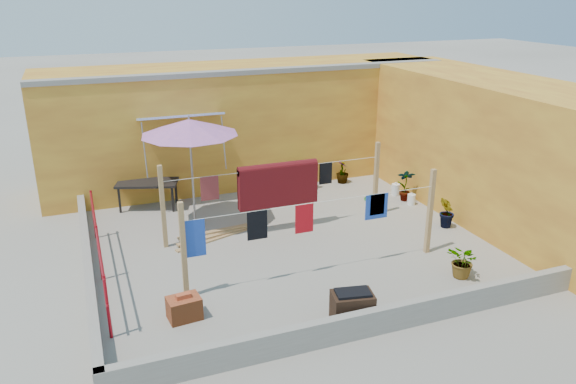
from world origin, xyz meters
The scene contains 21 objects.
ground centered at (0.00, 0.00, 0.00)m, with size 80.00×80.00×0.00m, color #9E998E.
wall_back centered at (0.50, 4.69, 1.61)m, with size 11.00×3.27×3.21m.
wall_right centered at (5.20, 0.00, 1.60)m, with size 2.40×9.00×3.20m, color gold.
parapet_front centered at (0.00, -3.58, 0.22)m, with size 8.30×0.16×0.44m, color gray.
parapet_left centered at (-4.08, 0.00, 0.22)m, with size 0.16×7.30×0.44m, color gray.
red_railing centered at (-3.85, -0.20, 0.72)m, with size 0.05×4.20×1.10m.
clothesline_rig centered at (0.00, 0.55, 1.03)m, with size 5.09×2.35×1.80m.
patio_umbrella centered at (-1.68, 1.69, 2.31)m, with size 2.45×2.45×2.57m.
outdoor_table centered at (-2.51, 3.20, 0.62)m, with size 1.61×1.14×0.68m.
brick_stack centered at (-2.67, -2.07, 0.20)m, with size 0.57×0.44×0.46m.
lumber_pile centered at (-1.43, 0.87, 0.06)m, with size 1.90×0.75×0.12m.
brazier centered at (-0.15, -3.20, 0.29)m, with size 0.73×0.56×0.60m.
white_basin centered at (1.04, -3.20, 0.04)m, with size 0.46×0.46×0.08m.
water_jug_a centered at (3.70, 1.81, 0.15)m, with size 0.22×0.22×0.34m.
water_jug_b centered at (3.70, 1.05, 0.14)m, with size 0.20×0.20×0.31m.
green_hose centered at (3.01, 1.65, 0.04)m, with size 0.57×0.57×0.08m.
plant_back_a centered at (1.48, 3.12, 0.40)m, with size 0.72×0.62×0.80m, color #1B5017.
plant_back_b centered at (2.82, 3.20, 0.32)m, with size 0.36×0.36×0.64m, color #1B5017.
plant_right_a centered at (3.70, 1.35, 0.43)m, with size 0.45×0.30×0.85m, color #1B5017.
plant_right_b centered at (3.64, -0.49, 0.37)m, with size 0.41×0.33×0.75m, color #1B5017.
plant_right_c centered at (2.51, -2.56, 0.33)m, with size 0.60×0.52×0.67m, color #1B5017.
Camera 1 is at (-3.94, -10.17, 5.16)m, focal length 35.00 mm.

